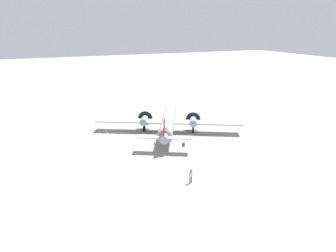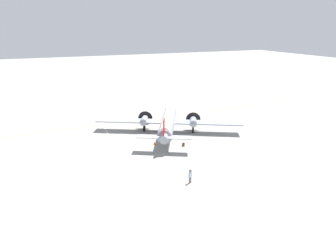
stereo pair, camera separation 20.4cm
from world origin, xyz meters
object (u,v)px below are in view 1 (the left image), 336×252
airliner_main (168,121)px  traffic_cone (155,143)px  crew_foreground (191,175)px  suitcase_near_door (183,145)px

airliner_main → traffic_cone: bearing=160.7°
airliner_main → crew_foreground: 16.53m
suitcase_near_door → traffic_cone: size_ratio=1.09×
airliner_main → suitcase_near_door: 6.50m
airliner_main → traffic_cone: airliner_main is taller
traffic_cone → suitcase_near_door: bearing=149.3°
suitcase_near_door → traffic_cone: (4.01, -2.39, -0.03)m
airliner_main → crew_foreground: bearing=-166.2°
crew_foreground → traffic_cone: 12.30m
suitcase_near_door → traffic_cone: suitcase_near_door is taller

